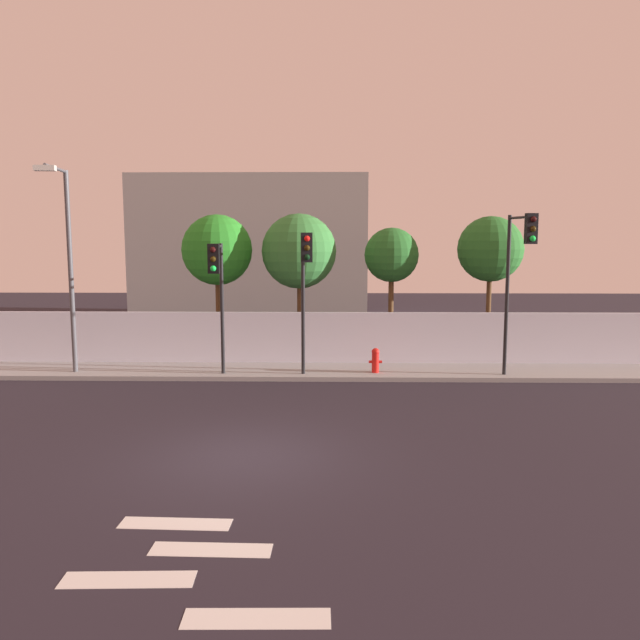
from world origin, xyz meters
TOP-DOWN VIEW (x-y plane):
  - ground_plane at (0.00, 0.00)m, footprint 80.00×80.00m
  - sidewalk at (0.00, 8.20)m, footprint 36.00×2.40m
  - perimeter_wall at (0.00, 9.49)m, footprint 36.00×0.18m
  - crosswalk_marking at (-0.14, -4.53)m, footprint 3.65×3.04m
  - traffic_light_left at (7.60, 6.78)m, footprint 0.47×1.74m
  - traffic_light_center at (-1.72, 6.80)m, footprint 0.34×1.59m
  - traffic_light_right at (1.00, 6.97)m, footprint 0.40×1.31m
  - street_lamp_curbside at (-6.68, 7.43)m, footprint 0.63×2.27m
  - fire_hydrant at (3.29, 7.77)m, footprint 0.44×0.26m
  - roadside_tree_leftmost at (-2.48, 11.05)m, footprint 2.65×2.65m
  - roadside_tree_midleft at (0.60, 11.05)m, footprint 2.81×2.81m
  - roadside_tree_midright at (4.08, 11.05)m, footprint 2.04×2.04m
  - roadside_tree_rightmost at (7.76, 11.05)m, footprint 2.44×2.44m
  - low_building_distant at (-2.66, 23.49)m, footprint 12.75×6.00m

SIDE VIEW (x-z plane):
  - ground_plane at x=0.00m, z-range 0.00..0.00m
  - crosswalk_marking at x=-0.14m, z-range 0.00..0.01m
  - sidewalk at x=0.00m, z-range 0.00..0.15m
  - fire_hydrant at x=3.29m, z-range 0.18..1.00m
  - perimeter_wall at x=0.00m, z-range 0.15..1.95m
  - traffic_light_center at x=-1.72m, z-range 1.15..5.41m
  - traffic_light_right at x=1.00m, z-range 1.20..5.79m
  - traffic_light_left at x=7.60m, z-range 1.32..6.47m
  - roadside_tree_midright at x=4.08m, z-range 1.42..6.38m
  - low_building_distant at x=-2.66m, z-range 0.00..7.94m
  - roadside_tree_midleft at x=0.60m, z-range 1.33..6.81m
  - street_lamp_curbside at x=-6.68m, z-range 0.80..7.38m
  - roadside_tree_leftmost at x=-2.48m, z-range 1.38..6.83m
  - roadside_tree_rightmost at x=7.76m, z-range 1.45..6.83m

